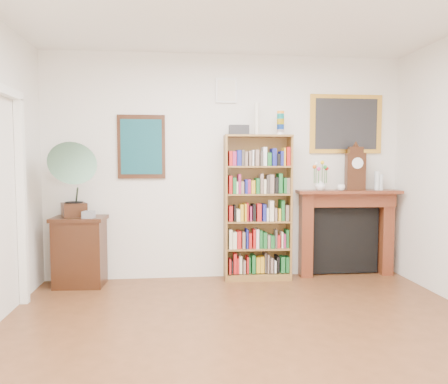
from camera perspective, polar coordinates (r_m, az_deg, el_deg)
name	(u,v)px	position (r m, az deg, el deg)	size (l,w,h in m)	color
room	(266,173)	(3.04, 5.57, 2.49)	(4.51, 5.01, 2.81)	#543019
door_casing	(3,185)	(4.47, -26.92, 0.83)	(0.08, 1.02, 2.17)	white
teal_poster	(141,147)	(5.48, -10.74, 5.82)	(0.58, 0.04, 0.78)	black
small_picture	(226,91)	(5.56, 0.31, 13.12)	(0.26, 0.04, 0.30)	white
gilt_painting	(346,124)	(5.89, 15.64, 8.54)	(0.95, 0.04, 0.75)	gold
bookshelf	(258,199)	(5.42, 4.44, -0.96)	(0.84, 0.33, 2.07)	brown
side_cabinet	(80,251)	(5.47, -18.30, -7.37)	(0.60, 0.44, 0.82)	black
fireplace	(346,225)	(5.86, 15.62, -4.20)	(1.32, 0.38, 1.11)	#4C2611
gramophone	(70,175)	(5.27, -19.46, 2.05)	(0.74, 0.81, 0.87)	black
cd_stack	(89,215)	(5.24, -17.27, -2.84)	(0.12, 0.12, 0.08)	#A2A2AD
mantel_clock	(355,169)	(5.77, 16.77, 2.85)	(0.25, 0.16, 0.55)	black
flower_vase	(320,185)	(5.61, 12.46, 0.91)	(0.13, 0.13, 0.14)	white
teacup	(341,188)	(5.67, 15.04, 0.57)	(0.09, 0.09, 0.07)	white
bottle_left	(377,181)	(5.92, 19.35, 1.42)	(0.07, 0.07, 0.24)	silver
bottle_right	(381,182)	(5.95, 19.81, 1.23)	(0.06, 0.06, 0.20)	silver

